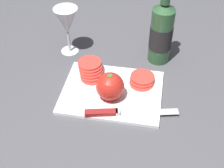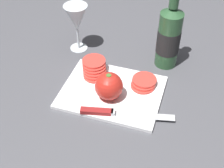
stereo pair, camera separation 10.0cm
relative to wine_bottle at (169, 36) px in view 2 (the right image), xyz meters
The scene contains 8 objects.
ground_plane 0.24m from the wine_bottle, 57.12° to the left, with size 3.00×3.00×0.00m, color #4C4C51.
cutting_board 0.27m from the wine_bottle, 56.76° to the left, with size 0.32×0.25×0.01m.
wine_bottle is the anchor object (origin of this frame).
wine_glass 0.34m from the wine_bottle, ahead, with size 0.09×0.09×0.18m.
whole_tomato 0.28m from the wine_bottle, 59.65° to the left, with size 0.09×0.09×0.09m.
knife 0.34m from the wine_bottle, 69.15° to the left, with size 0.28×0.08×0.01m.
tomato_slice_stack_near 0.28m from the wine_bottle, 32.64° to the left, with size 0.10×0.11×0.04m.
tomato_slice_stack_far 0.18m from the wine_bottle, 73.24° to the left, with size 0.08×0.09×0.02m.
Camera 2 is at (-0.20, 0.73, 0.72)m, focal length 50.00 mm.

